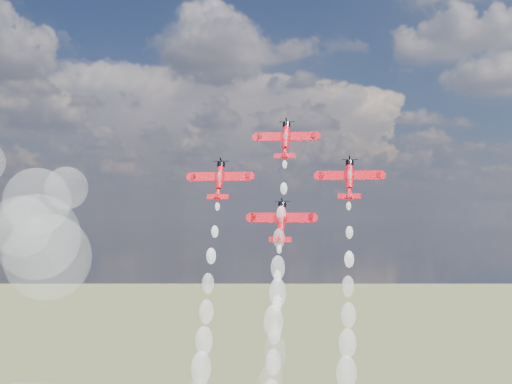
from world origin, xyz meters
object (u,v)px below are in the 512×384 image
object	(u,v)px
plane_lead	(286,139)
plane_left	(220,179)
plane_right	(350,178)
plane_slot	(281,221)

from	to	relation	value
plane_lead	plane_left	size ratio (longest dim) A/B	1.00
plane_left	plane_right	size ratio (longest dim) A/B	1.00
plane_lead	plane_left	world-z (taller)	plane_lead
plane_lead	plane_slot	xyz separation A→B (m)	(0.00, -7.97, -17.90)
plane_right	plane_left	bearing A→B (deg)	180.00
plane_right	plane_slot	world-z (taller)	plane_right
plane_right	plane_slot	size ratio (longest dim) A/B	1.00
plane_right	plane_slot	bearing A→B (deg)	-164.11
plane_right	plane_slot	distance (m)	17.09
plane_slot	plane_left	bearing A→B (deg)	164.11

